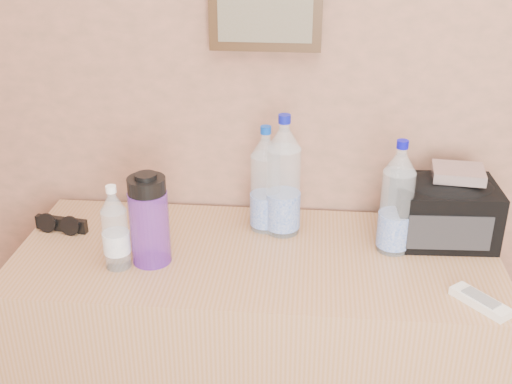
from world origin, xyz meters
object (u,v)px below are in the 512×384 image
dresser (256,371)px  foil_packet (458,173)px  nalgene_bottle (149,219)px  sunglasses (62,224)px  pet_large_d (397,203)px  pet_large_c (283,182)px  pet_small (115,232)px  pet_large_b (265,185)px  toiletry_bag (444,208)px  ac_remote (480,302)px

dresser → foil_packet: foil_packet is taller
nalgene_bottle → sunglasses: nalgene_bottle is taller
pet_large_d → foil_packet: 0.19m
pet_large_c → pet_small: bearing=-151.0°
dresser → pet_small: bearing=-164.2°
pet_large_b → toiletry_bag: (0.49, -0.02, -0.04)m
pet_large_b → sunglasses: 0.58m
dresser → toiletry_bag: bearing=14.2°
toiletry_bag → ac_remote: bearing=-85.4°
foil_packet → pet_large_d: bearing=-155.7°
pet_large_c → sunglasses: pet_large_c is taller
sunglasses → toiletry_bag: toiletry_bag is taller
pet_large_c → pet_small: size_ratio=1.53×
pet_small → nalgene_bottle: (0.08, 0.03, 0.02)m
ac_remote → foil_packet: 0.37m
dresser → pet_large_d: pet_large_d is taller
pet_large_d → ac_remote: bearing=-53.6°
pet_large_b → sunglasses: bearing=-173.0°
pet_large_b → foil_packet: pet_large_b is taller
pet_large_c → nalgene_bottle: pet_large_c is taller
ac_remote → toiletry_bag: (-0.04, 0.31, 0.08)m
nalgene_bottle → toiletry_bag: size_ratio=0.91×
pet_large_c → sunglasses: 0.64m
pet_small → pet_large_c: bearing=29.0°
foil_packet → toiletry_bag: bearing=-179.5°
nalgene_bottle → toiletry_bag: nalgene_bottle is taller
dresser → pet_small: (-0.34, -0.10, 0.50)m
pet_large_c → ac_remote: size_ratio=2.35×
pet_large_c → ac_remote: 0.59m
nalgene_bottle → foil_packet: nalgene_bottle is taller
pet_large_d → pet_large_b: bearing=165.5°
dresser → pet_large_c: bearing=64.0°
pet_large_c → nalgene_bottle: (-0.33, -0.19, -0.03)m
pet_large_b → nalgene_bottle: size_ratio=1.24×
sunglasses → nalgene_bottle: bearing=-16.4°
pet_large_d → pet_small: size_ratio=1.38×
pet_large_b → pet_small: 0.43m
dresser → pet_large_d: bearing=8.4°
sunglasses → ac_remote: 1.12m
pet_large_d → foil_packet: (0.16, 0.07, 0.06)m
foil_packet → dresser: bearing=-166.4°
sunglasses → foil_packet: foil_packet is taller
sunglasses → toiletry_bag: (1.05, 0.05, 0.07)m
dresser → foil_packet: (0.52, 0.13, 0.60)m
pet_small → sunglasses: 0.28m
sunglasses → foil_packet: bearing=11.4°
pet_large_b → pet_large_d: (0.35, -0.09, 0.00)m
pet_large_b → ac_remote: (0.53, -0.33, -0.12)m
dresser → sunglasses: 0.70m
pet_large_b → toiletry_bag: pet_large_b is taller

